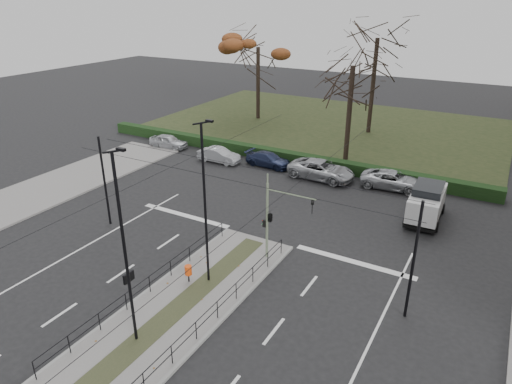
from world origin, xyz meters
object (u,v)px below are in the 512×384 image
bare_tree_center (377,45)px  streetlamp_median_near (125,250)px  white_van (427,202)px  traffic_light (271,216)px  parked_car_fifth (393,180)px  streetlamp_median_far (205,204)px  parked_car_first (168,141)px  parked_car_fourth (321,170)px  info_panel (129,282)px  parked_car_third (269,160)px  bare_tree_near (352,73)px  parked_car_second (219,155)px  litter_bin (188,270)px  rust_tree (258,47)px

bare_tree_center → streetlamp_median_near: bearing=-88.7°
white_van → bare_tree_center: 22.27m
traffic_light → parked_car_fifth: traffic_light is taller
streetlamp_median_far → parked_car_first: bearing=134.5°
parked_car_fourth → bare_tree_center: bearing=4.4°
info_panel → bare_tree_center: size_ratio=0.18×
parked_car_fifth → info_panel: bearing=158.5°
parked_car_third → bare_tree_near: bare_tree_near is taller
parked_car_third → bare_tree_center: 17.58m
streetlamp_median_near → parked_car_second: bearing=114.8°
white_van → bare_tree_center: (-9.45, 18.56, 7.89)m
litter_bin → parked_car_second: 18.87m
streetlamp_median_near → parked_car_third: size_ratio=2.10×
parked_car_second → parked_car_fifth: size_ratio=0.81×
litter_bin → rust_tree: size_ratio=0.09×
streetlamp_median_near → rust_tree: size_ratio=0.81×
info_panel → parked_car_fourth: size_ratio=0.43×
rust_tree → parked_car_fifth: 25.18m
streetlamp_median_far → parked_car_third: bearing=108.0°
streetlamp_median_near → parked_car_second: streetlamp_median_near is taller
traffic_light → rust_tree: bearing=120.6°
parked_car_fourth → bare_tree_near: (0.24, 5.34, 7.04)m
info_panel → parked_car_third: (-4.12, 21.23, -1.36)m
parked_car_second → info_panel: bearing=-158.7°
streetlamp_median_far → parked_car_second: streetlamp_median_far is taller
streetlamp_median_far → bare_tree_center: bearing=91.8°
bare_tree_center → bare_tree_near: bare_tree_center is taller
info_panel → streetlamp_median_far: 5.05m
traffic_light → info_panel: traffic_light is taller
info_panel → parked_car_first: bearing=125.8°
streetlamp_median_far → rust_tree: size_ratio=0.80×
litter_bin → streetlamp_median_far: 3.89m
traffic_light → bare_tree_center: size_ratio=0.35×
info_panel → bare_tree_near: size_ratio=0.21×
info_panel → parked_car_second: bearing=113.0°
traffic_light → rust_tree: (-16.33, 27.64, 5.56)m
streetlamp_median_far → parked_car_fifth: streetlamp_median_far is taller
parked_car_second → parked_car_fourth: 9.55m
white_van → bare_tree_near: bearing=134.5°
streetlamp_median_far → white_van: streetlamp_median_far is taller
parked_car_fourth → litter_bin: bearing=-179.1°
info_panel → bare_tree_center: bare_tree_center is taller
info_panel → rust_tree: size_ratio=0.21×
parked_car_second → bare_tree_near: bearing=-59.5°
rust_tree → bare_tree_center: 13.53m
parked_car_fourth → traffic_light: bearing=-168.0°
traffic_light → parked_car_first: traffic_light is taller
parked_car_second → parked_car_third: 4.56m
parked_car_first → traffic_light: bearing=-131.2°
streetlamp_median_far → parked_car_third: size_ratio=2.07×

